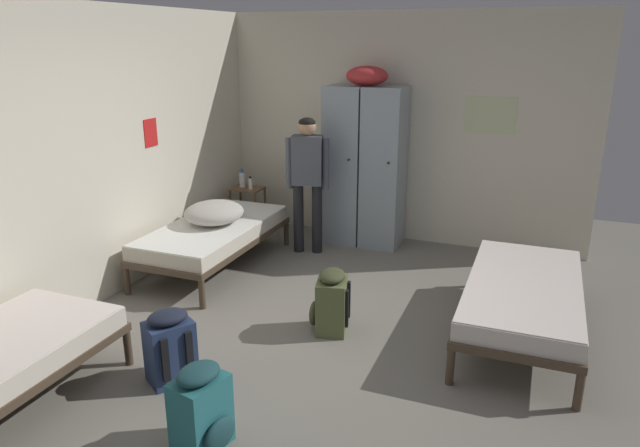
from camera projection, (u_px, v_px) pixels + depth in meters
ground_plane at (307, 346)px, 4.65m from camera, size 9.15×9.15×0.00m
room_backdrop at (242, 146)px, 5.78m from camera, size 4.36×5.78×2.66m
locker_bank at (365, 163)px, 6.76m from camera, size 0.90×0.55×2.07m
shelf_unit at (248, 205)px, 7.33m from camera, size 0.38×0.30×0.57m
bed_right at (523, 294)px, 4.70m from camera, size 0.90×1.90×0.49m
bed_left_rear at (214, 234)px, 6.14m from camera, size 0.90×1.90×0.49m
bedding_heap at (214, 212)px, 6.11m from camera, size 0.61×0.67×0.23m
person_traveler at (307, 173)px, 6.43m from camera, size 0.48×0.27×1.54m
water_bottle at (242, 179)px, 7.27m from camera, size 0.07×0.07×0.22m
lotion_bottle at (250, 183)px, 7.17m from camera, size 0.05×0.05×0.16m
backpack_navy at (170, 347)px, 4.12m from camera, size 0.41×0.40×0.55m
backpack_olive at (331, 302)px, 4.82m from camera, size 0.38×0.37×0.55m
backpack_teal at (202, 409)px, 3.43m from camera, size 0.38×0.37×0.55m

